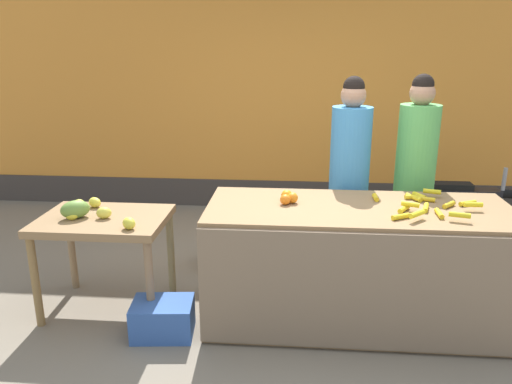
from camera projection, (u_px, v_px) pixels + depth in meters
ground_plane at (292, 315)px, 3.93m from camera, size 24.00×24.00×0.00m
market_wall_back at (298, 83)px, 6.14m from camera, size 9.30×0.23×3.25m
fruit_stall_counter at (356, 265)px, 3.75m from camera, size 2.24×0.91×0.92m
side_table_wooden at (104, 230)px, 3.86m from camera, size 0.97×0.71×0.78m
banana_bunch_pile at (426, 204)px, 3.60m from camera, size 0.75×0.66×0.07m
orange_pile at (288, 197)px, 3.72m from camera, size 0.13×0.18×0.09m
mango_papaya_pile at (85, 210)px, 3.80m from camera, size 0.68×0.59×0.14m
vendor_woman_blue_shirt at (349, 182)px, 4.29m from camera, size 0.34×0.34×1.81m
vendor_woman_green_shirt at (414, 181)px, 4.30m from camera, size 0.34×0.34×1.83m
parked_motorcycle at (457, 211)px, 5.12m from camera, size 1.60×0.18×0.88m
produce_crate at (163, 318)px, 3.64m from camera, size 0.47×0.36×0.26m
produce_sack at (216, 243)px, 4.72m from camera, size 0.38×0.43×0.49m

